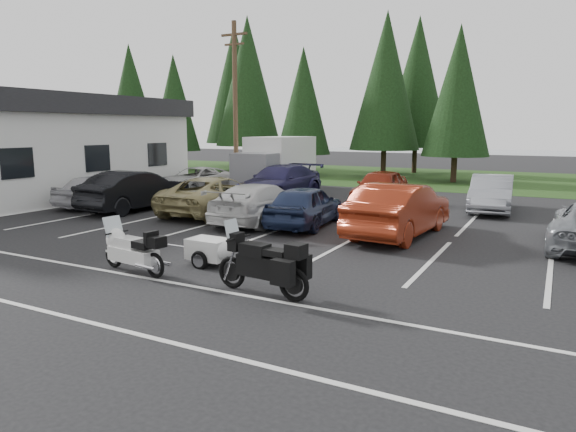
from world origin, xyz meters
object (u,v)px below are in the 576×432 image
Objects in this scene: car_near_0 at (101,190)px; car_near_3 at (261,203)px; utility_pole at (235,103)px; car_far_2 at (380,187)px; building at (8,147)px; adventure_motorcycle at (261,259)px; car_near_4 at (305,205)px; car_near_2 at (217,195)px; car_far_0 at (196,180)px; cargo_trailer at (209,252)px; car_near_5 at (399,210)px; box_truck at (272,164)px; car_far_3 at (492,193)px; car_far_1 at (280,182)px; car_near_1 at (136,190)px; touring_motorcycle at (133,246)px.

car_near_0 is 8.14m from car_near_3.
utility_pole reaches higher than car_far_2.
adventure_motorcycle is at bearing -21.20° from building.
car_near_4 is 6.45m from car_far_2.
car_near_2 is 1.12× the size of car_far_0.
car_near_4 is at bearing -44.63° from utility_pole.
building is 12.15m from car_near_2.
car_near_0 is at bearing -89.85° from car_far_0.
utility_pole is 9.84m from car_far_2.
car_near_0 is 0.94× the size of car_far_2.
cargo_trailer is at bearing -46.38° from car_far_0.
adventure_motorcycle is (4.20, -6.99, 0.04)m from car_near_3.
car_near_5 is at bearing 62.54° from cargo_trailer.
box_truck is 1.25× the size of car_far_3.
car_near_5 reaches higher than car_far_1.
car_near_1 is at bearing 146.11° from cargo_trailer.
utility_pole is 3.85m from box_truck.
car_near_0 is at bearing 151.84° from cargo_trailer.
cargo_trailer is (6.42, -14.40, -1.11)m from box_truck.
car_near_0 is at bearing -101.04° from utility_pole.
car_near_1 is at bearing 179.23° from car_near_0.
car_near_3 is 0.88× the size of car_far_1.
building is 18.06m from car_far_2.
car_near_3 is at bearing -51.69° from utility_pole.
car_far_3 is at bearing 7.71° from car_far_1.
car_near_3 is at bearing -63.77° from car_far_1.
car_far_2 is at bearing 176.71° from car_far_3.
car_near_1 is 2.14× the size of touring_motorcycle.
box_truck is 1.17× the size of car_far_0.
utility_pole reaches higher than touring_motorcycle.
cargo_trailer is (8.42, -13.90, -4.36)m from utility_pole.
car_far_2 is 13.65m from touring_motorcycle.
car_far_2 is (6.85, -2.23, -0.68)m from box_truck.
car_near_2 is 7.82m from cargo_trailer.
car_near_4 is (4.24, -0.70, -0.02)m from car_near_2.
building reaches higher than car_near_5.
car_near_2 is 7.50m from car_far_2.
car_far_1 is at bearing 112.45° from cargo_trailer.
car_far_3 is at bearing -102.07° from car_near_5.
car_near_3 is 6.41m from car_far_1.
adventure_motorcycle is at bearing 128.57° from car_near_2.
car_far_2 reaches higher than car_near_0.
car_far_3 is (4.68, 0.06, -0.03)m from car_far_2.
car_far_1 is 13.30m from touring_motorcycle.
car_far_0 is (0.46, 6.00, -0.06)m from car_near_0.
car_near_3 is 1.97× the size of adventure_motorcycle.
building is 3.14× the size of car_near_1.
car_near_5 reaches higher than touring_motorcycle.
car_far_3 is 13.89m from adventure_motorcycle.
box_truck is 9.92m from car_near_3.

